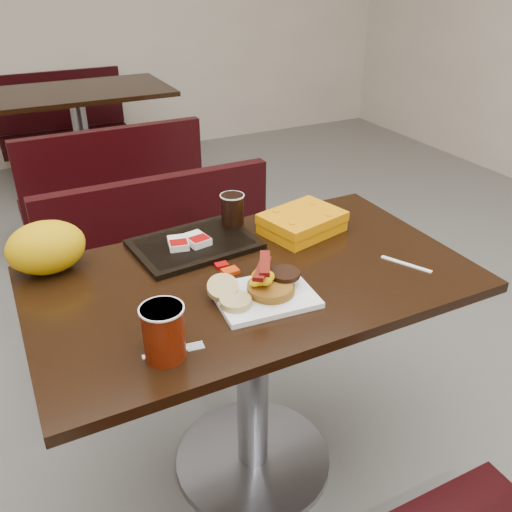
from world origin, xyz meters
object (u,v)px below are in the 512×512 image
table_near (253,378)px  coffee_cup_near (164,333)px  bench_far_n (66,123)px  hashbrown_sleeve_right (197,240)px  table_far (83,146)px  clamshell (302,222)px  tray (194,244)px  knife (406,264)px  platter (264,296)px  pancake_stack (271,288)px  bench_far_s (108,182)px  fork (165,353)px  coffee_cup_far (232,209)px  paper_bag (46,247)px  bench_near_n (177,277)px  hashbrown_sleeve_left (178,243)px

table_near → coffee_cup_near: coffee_cup_near is taller
bench_far_n → hashbrown_sleeve_right: 3.11m
table_far → hashbrown_sleeve_right: bearing=-91.9°
bench_far_n → clamshell: clamshell is taller
tray → knife: bearing=-42.1°
platter → knife: platter is taller
coffee_cup_near → pancake_stack: bearing=18.3°
bench_far_n → table_far: bearing=-90.0°
bench_far_s → fork: fork is taller
coffee_cup_far → clamshell: coffee_cup_far is taller
table_near → platter: (-0.02, -0.12, 0.38)m
pancake_stack → coffee_cup_near: (-0.32, -0.11, 0.04)m
table_near → table_far: 2.60m
bench_far_n → coffee_cup_far: (0.07, -3.01, 0.46)m
table_far → tray: tray is taller
pancake_stack → coffee_cup_near: 0.34m
platter → knife: 0.44m
knife → clamshell: (-0.16, 0.31, 0.03)m
table_near → pancake_stack: size_ratio=9.77×
table_far → paper_bag: (-0.49, -2.33, 0.45)m
bench_near_n → clamshell: bearing=-64.1°
bench_far_s → bench_far_n: 1.40m
tray → hashbrown_sleeve_right: 0.02m
coffee_cup_near → knife: size_ratio=0.85×
bench_far_n → coffee_cup_near: (-0.32, -3.53, 0.45)m
bench_near_n → platter: (-0.02, -0.82, 0.40)m
bench_far_s → fork: 2.18m
tray → clamshell: (0.34, -0.06, 0.02)m
platter → fork: bearing=-157.4°
bench_near_n → hashbrown_sleeve_right: (-0.08, -0.49, 0.42)m
tray → paper_bag: paper_bag is taller
table_far → coffee_cup_far: size_ratio=12.16×
bench_far_s → coffee_cup_near: coffee_cup_near is taller
bench_near_n → bench_far_n: bearing=90.0°
table_near → hashbrown_sleeve_right: (-0.08, 0.21, 0.40)m
coffee_cup_near → paper_bag: size_ratio=0.60×
bench_near_n → pancake_stack: bearing=-90.4°
pancake_stack → bench_far_n: bearing=89.9°
table_near → bench_far_s: 1.90m
table_near → knife: bearing=-19.6°
table_near → platter: size_ratio=4.85×
tray → pancake_stack: bearing=-82.8°
table_far → bench_far_s: size_ratio=1.20×
fork → hashbrown_sleeve_left: hashbrown_sleeve_left is taller
table_far → bench_far_s: bearing=-90.0°
bench_near_n → table_far: bearing=90.0°
coffee_cup_far → paper_bag: paper_bag is taller
fork → coffee_cup_far: coffee_cup_far is taller
tray → hashbrown_sleeve_left: (-0.05, -0.00, 0.02)m
tray → hashbrown_sleeve_right: (0.00, -0.01, 0.02)m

